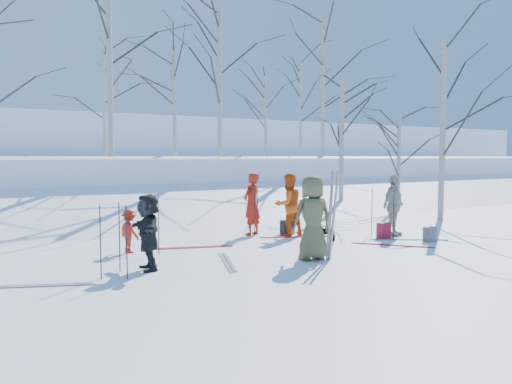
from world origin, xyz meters
TOP-DOWN VIEW (x-y plane):
  - ground at (0.00, 0.00)m, footprint 120.00×120.00m
  - snow_ramp at (0.00, 7.00)m, footprint 70.00×9.49m
  - snow_plateau at (0.00, 17.00)m, footprint 70.00×18.00m
  - far_hill at (0.00, 38.00)m, footprint 90.00×30.00m
  - skier_olive_center at (-0.07, -0.93)m, footprint 0.97×0.72m
  - skier_red_north at (0.56, 2.64)m, footprint 0.76×0.66m
  - skier_redor_behind at (1.31, 1.93)m, footprint 0.85×0.66m
  - skier_red_seated at (-3.16, 1.88)m, footprint 0.52×0.72m
  - skier_cream_east at (3.80, 0.44)m, footprint 1.07×0.67m
  - skier_grey_west at (-3.37, -0.01)m, footprint 0.64×1.43m
  - dog at (1.57, 0.62)m, footprint 0.47×0.65m
  - upright_ski_left at (0.21, -1.15)m, footprint 0.09×0.16m
  - upright_ski_right at (0.28, -1.19)m, footprint 0.13×0.23m
  - ski_pair_a at (3.66, -0.24)m, footprint 1.97×2.09m
  - ski_pair_b at (2.67, -0.61)m, footprint 2.05×2.09m
  - ski_pair_c at (-1.75, -0.23)m, footprint 1.46×2.03m
  - ski_pair_d at (-5.42, -0.21)m, footprint 1.56×2.04m
  - ski_pair_e at (1.38, 1.67)m, footprint 1.58×2.05m
  - ski_pair_f at (-1.68, 1.69)m, footprint 1.31×2.02m
  - ski_pole_a at (3.48, 0.13)m, footprint 0.02×0.02m
  - ski_pole_b at (3.36, 0.82)m, footprint 0.02×0.02m
  - ski_pole_c at (0.45, 2.32)m, footprint 0.02×0.02m
  - ski_pole_d at (-4.35, -0.29)m, footprint 0.02×0.02m
  - ski_pole_e at (0.83, 2.78)m, footprint 0.02×0.02m
  - ski_pole_f at (-3.89, 0.12)m, footprint 0.02×0.02m
  - ski_pole_g at (-2.63, 1.41)m, footprint 0.02×0.02m
  - ski_pole_h at (-3.95, -0.53)m, footprint 0.02×0.02m
  - backpack_red at (3.28, 0.29)m, footprint 0.32×0.22m
  - backpack_grey at (3.92, -0.70)m, footprint 0.30×0.20m
  - backpack_dark at (1.48, 2.24)m, footprint 0.34×0.24m
  - birch_plateau_a at (11.90, 15.76)m, footprint 4.82×4.82m
  - birch_plateau_b at (10.21, 11.48)m, footprint 5.67×5.67m
  - birch_plateau_c at (3.30, 9.92)m, footprint 5.01×5.01m
  - birch_plateau_e at (7.77, 13.27)m, footprint 3.56×3.56m
  - birch_plateau_f at (-1.53, 9.25)m, footprint 5.53×5.53m
  - birch_plateau_g at (2.09, 12.02)m, footprint 4.03×4.03m
  - birch_plateau_h at (0.00, 16.07)m, footprint 4.30×4.30m
  - birch_edge_b at (8.01, 2.20)m, footprint 4.91×4.91m
  - birch_edge_c at (9.38, 5.44)m, footprint 3.35×3.35m
  - birch_edge_e at (6.47, 5.69)m, footprint 4.17×4.17m

SIDE VIEW (x-z plane):
  - ground at x=0.00m, z-range 0.00..0.00m
  - ski_pair_a at x=3.66m, z-range 0.00..0.02m
  - ski_pair_b at x=2.67m, z-range 0.00..0.02m
  - ski_pair_c at x=-1.75m, z-range 0.00..0.02m
  - ski_pair_d at x=-5.42m, z-range 0.00..0.02m
  - ski_pair_e at x=1.38m, z-range 0.00..0.02m
  - ski_pair_f at x=-1.68m, z-range 0.00..0.02m
  - snow_ramp at x=0.00m, z-range -1.91..2.21m
  - backpack_grey at x=3.92m, z-range 0.00..0.38m
  - backpack_dark at x=1.48m, z-range 0.00..0.40m
  - backpack_red at x=3.28m, z-range 0.00..0.42m
  - dog at x=1.57m, z-range 0.00..0.50m
  - skier_red_seated at x=-3.16m, z-range 0.00..1.00m
  - ski_pole_a at x=3.48m, z-range 0.00..1.34m
  - ski_pole_b at x=3.36m, z-range 0.00..1.34m
  - ski_pole_c at x=0.45m, z-range 0.00..1.34m
  - ski_pole_d at x=-4.35m, z-range 0.00..1.34m
  - ski_pole_e at x=0.83m, z-range 0.00..1.34m
  - ski_pole_f at x=-3.89m, z-range 0.00..1.34m
  - ski_pole_g at x=-2.63m, z-range 0.00..1.34m
  - ski_pole_h at x=-3.95m, z-range 0.00..1.34m
  - skier_grey_west at x=-3.37m, z-range 0.00..1.48m
  - skier_cream_east at x=3.80m, z-range 0.00..1.70m
  - skier_redor_behind at x=1.31m, z-range 0.00..1.74m
  - skier_red_north at x=0.56m, z-range 0.00..1.75m
  - skier_olive_center at x=-0.07m, z-range 0.00..1.81m
  - upright_ski_left at x=0.21m, z-range 0.00..1.90m
  - upright_ski_right at x=0.28m, z-range 0.00..1.90m
  - snow_plateau at x=0.00m, z-range -0.10..2.10m
  - birch_edge_c at x=9.38m, z-range 0.00..3.93m
  - far_hill at x=0.00m, z-range -1.00..5.00m
  - birch_edge_e at x=6.47m, z-range 0.00..5.10m
  - birch_edge_b at x=8.01m, z-range 0.00..6.15m
  - birch_plateau_e at x=7.77m, z-range 2.20..6.44m
  - birch_plateau_g at x=2.09m, z-range 2.20..7.10m
  - birch_plateau_h at x=0.00m, z-range 2.20..7.48m
  - birch_plateau_a at x=11.90m, z-range 2.20..8.23m
  - birch_plateau_c at x=3.30m, z-range 2.20..8.50m
  - birch_plateau_f at x=-1.53m, z-range 2.20..9.25m
  - birch_plateau_b at x=10.21m, z-range 2.20..9.44m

